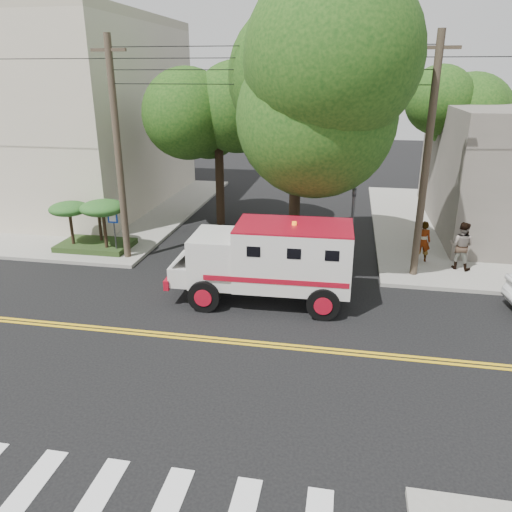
# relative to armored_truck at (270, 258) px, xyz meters

# --- Properties ---
(ground) EXTENTS (100.00, 100.00, 0.00)m
(ground) POSITION_rel_armored_truck_xyz_m (-1.07, -3.02, -1.62)
(ground) COLOR black
(ground) RESTS_ON ground
(sidewalk_nw) EXTENTS (17.00, 17.00, 0.15)m
(sidewalk_nw) POSITION_rel_armored_truck_xyz_m (-14.57, 10.48, -1.54)
(sidewalk_nw) COLOR gray
(sidewalk_nw) RESTS_ON ground
(building_left) EXTENTS (16.00, 14.00, 10.00)m
(building_left) POSITION_rel_armored_truck_xyz_m (-16.57, 11.98, 3.53)
(building_left) COLOR beige
(building_left) RESTS_ON sidewalk_nw
(utility_pole_left) EXTENTS (0.28, 0.28, 9.00)m
(utility_pole_left) POSITION_rel_armored_truck_xyz_m (-6.67, 2.98, 2.88)
(utility_pole_left) COLOR #382D23
(utility_pole_left) RESTS_ON ground
(utility_pole_right) EXTENTS (0.28, 0.28, 9.00)m
(utility_pole_right) POSITION_rel_armored_truck_xyz_m (5.23, 3.18, 2.88)
(utility_pole_right) COLOR #382D23
(utility_pole_right) RESTS_ON ground
(tree_main) EXTENTS (6.08, 5.70, 9.85)m
(tree_main) POSITION_rel_armored_truck_xyz_m (0.87, 3.19, 5.58)
(tree_main) COLOR black
(tree_main) RESTS_ON ground
(tree_left) EXTENTS (4.48, 4.20, 7.70)m
(tree_left) POSITION_rel_armored_truck_xyz_m (-3.74, 8.77, 4.11)
(tree_left) COLOR black
(tree_left) RESTS_ON ground
(tree_right) EXTENTS (4.80, 4.50, 8.20)m
(tree_right) POSITION_rel_armored_truck_xyz_m (7.78, 12.75, 4.48)
(tree_right) COLOR black
(tree_right) RESTS_ON ground
(traffic_signal) EXTENTS (0.15, 0.18, 3.60)m
(traffic_signal) POSITION_rel_armored_truck_xyz_m (2.73, 2.58, 0.61)
(traffic_signal) COLOR #3F3F42
(traffic_signal) RESTS_ON ground
(accessibility_sign) EXTENTS (0.45, 0.10, 2.02)m
(accessibility_sign) POSITION_rel_armored_truck_xyz_m (-7.27, 3.16, -0.25)
(accessibility_sign) COLOR #3F3F42
(accessibility_sign) RESTS_ON ground
(palm_planter) EXTENTS (3.52, 2.63, 2.36)m
(palm_planter) POSITION_rel_armored_truck_xyz_m (-8.50, 3.61, 0.03)
(palm_planter) COLOR #1E3314
(palm_planter) RESTS_ON sidewalk_nw
(armored_truck) EXTENTS (6.32, 2.70, 2.84)m
(armored_truck) POSITION_rel_armored_truck_xyz_m (0.00, 0.00, 0.00)
(armored_truck) COLOR silver
(armored_truck) RESTS_ON ground
(pedestrian_a) EXTENTS (0.66, 0.45, 1.74)m
(pedestrian_a) POSITION_rel_armored_truck_xyz_m (5.69, 4.73, -0.60)
(pedestrian_a) COLOR gray
(pedestrian_a) RESTS_ON sidewalk_ne
(pedestrian_b) EXTENTS (1.16, 1.05, 1.94)m
(pedestrian_b) POSITION_rel_armored_truck_xyz_m (7.08, 4.12, -0.50)
(pedestrian_b) COLOR gray
(pedestrian_b) RESTS_ON sidewalk_ne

